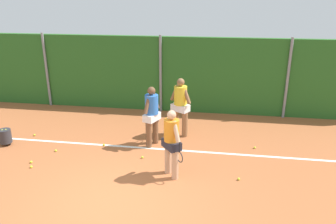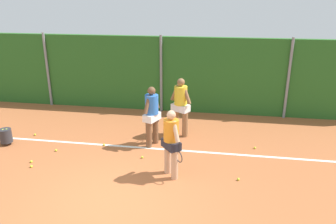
{
  "view_description": "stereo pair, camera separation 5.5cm",
  "coord_description": "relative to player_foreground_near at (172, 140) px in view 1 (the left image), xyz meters",
  "views": [
    {
      "loc": [
        2.19,
        -5.99,
        4.33
      ],
      "look_at": [
        0.82,
        2.7,
        1.19
      ],
      "focal_mm": 35.35,
      "sensor_mm": 36.0,
      "label": 1
    },
    {
      "loc": [
        2.25,
        -5.98,
        4.33
      ],
      "look_at": [
        0.82,
        2.7,
        1.19
      ],
      "focal_mm": 35.35,
      "sensor_mm": 36.0,
      "label": 2
    }
  ],
  "objects": [
    {
      "name": "ground_plane",
      "position": [
        -1.13,
        0.56,
        -0.98
      ],
      "size": [
        24.65,
        24.65,
        0.0
      ],
      "primitive_type": "plane",
      "color": "#A85B33"
    },
    {
      "name": "hedge_fence_backdrop",
      "position": [
        -1.13,
        4.97,
        0.46
      ],
      "size": [
        16.02,
        0.25,
        2.86
      ],
      "primitive_type": "cube",
      "color": "#286023",
      "rests_on": "ground_plane"
    },
    {
      "name": "fence_post_left",
      "position": [
        -5.76,
        4.79,
        0.49
      ],
      "size": [
        0.1,
        0.1,
        2.94
      ],
      "primitive_type": "cylinder",
      "color": "gray",
      "rests_on": "ground_plane"
    },
    {
      "name": "fence_post_center",
      "position": [
        -1.13,
        4.79,
        0.49
      ],
      "size": [
        0.1,
        0.1,
        2.94
      ],
      "primitive_type": "cylinder",
      "color": "gray",
      "rests_on": "ground_plane"
    },
    {
      "name": "fence_post_right",
      "position": [
        3.49,
        4.79,
        0.49
      ],
      "size": [
        0.1,
        0.1,
        2.94
      ],
      "primitive_type": "cylinder",
      "color": "gray",
      "rests_on": "ground_plane"
    },
    {
      "name": "court_baseline_paint",
      "position": [
        -1.13,
        1.44,
        -0.97
      ],
      "size": [
        11.71,
        0.1,
        0.01
      ],
      "primitive_type": "cube",
      "color": "white",
      "rests_on": "ground_plane"
    },
    {
      "name": "player_foreground_near",
      "position": [
        0.0,
        0.0,
        0.0
      ],
      "size": [
        0.6,
        0.62,
        1.74
      ],
      "rotation": [
        0.0,
        0.0,
        5.39
      ],
      "color": "tan",
      "rests_on": "ground_plane"
    },
    {
      "name": "player_midcourt",
      "position": [
        -0.84,
        1.7,
        0.05
      ],
      "size": [
        0.49,
        0.8,
        1.83
      ],
      "rotation": [
        0.0,
        0.0,
        1.18
      ],
      "color": "brown",
      "rests_on": "ground_plane"
    },
    {
      "name": "player_backcourt_far",
      "position": [
        -0.1,
        2.58,
        0.09
      ],
      "size": [
        0.71,
        0.56,
        1.89
      ],
      "rotation": [
        0.0,
        0.0,
        2.62
      ],
      "color": "#8C603D",
      "rests_on": "ground_plane"
    },
    {
      "name": "ball_hopper",
      "position": [
        -5.23,
        1.0,
        -0.68
      ],
      "size": [
        0.36,
        0.36,
        0.51
      ],
      "color": "#2D2D33",
      "rests_on": "ground_plane"
    },
    {
      "name": "tennis_ball_0",
      "position": [
        -2.27,
        1.39,
        -0.94
      ],
      "size": [
        0.07,
        0.07,
        0.07
      ],
      "primitive_type": "sphere",
      "color": "#CCDB33",
      "rests_on": "ground_plane"
    },
    {
      "name": "tennis_ball_1",
      "position": [
        -4.75,
        1.76,
        -0.94
      ],
      "size": [
        0.07,
        0.07,
        0.07
      ],
      "primitive_type": "sphere",
      "color": "#CCDB33",
      "rests_on": "ground_plane"
    },
    {
      "name": "tennis_ball_2",
      "position": [
        2.22,
        1.91,
        -0.94
      ],
      "size": [
        0.07,
        0.07,
        0.07
      ],
      "primitive_type": "sphere",
      "color": "#CCDB33",
      "rests_on": "ground_plane"
    },
    {
      "name": "tennis_ball_3",
      "position": [
        -0.94,
        0.79,
        -0.94
      ],
      "size": [
        0.07,
        0.07,
        0.07
      ],
      "primitive_type": "sphere",
      "color": "#CCDB33",
      "rests_on": "ground_plane"
    },
    {
      "name": "tennis_ball_4",
      "position": [
        -3.72,
        -0.2,
        -0.94
      ],
      "size": [
        0.07,
        0.07,
        0.07
      ],
      "primitive_type": "sphere",
      "color": "#CCDB33",
      "rests_on": "ground_plane"
    },
    {
      "name": "tennis_ball_5",
      "position": [
        -3.86,
        0.05,
        -0.94
      ],
      "size": [
        0.07,
        0.07,
        0.07
      ],
      "primitive_type": "sphere",
      "color": "#CCDB33",
      "rests_on": "ground_plane"
    },
    {
      "name": "tennis_ball_6",
      "position": [
        1.67,
        0.04,
        -0.94
      ],
      "size": [
        0.07,
        0.07,
        0.07
      ],
      "primitive_type": "sphere",
      "color": "#CCDB33",
      "rests_on": "ground_plane"
    },
    {
      "name": "tennis_ball_7",
      "position": [
        -3.53,
        0.8,
        -0.94
      ],
      "size": [
        0.07,
        0.07,
        0.07
      ],
      "primitive_type": "sphere",
      "color": "#CCDB33",
      "rests_on": "ground_plane"
    }
  ]
}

